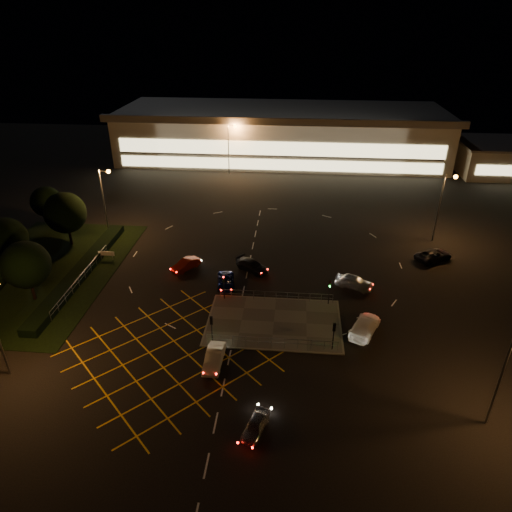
# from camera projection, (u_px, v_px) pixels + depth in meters

# --- Properties ---
(ground) EXTENTS (180.00, 180.00, 0.00)m
(ground) POSITION_uv_depth(u_px,v_px,m) (257.00, 311.00, 51.11)
(ground) COLOR black
(ground) RESTS_ON ground
(pedestrian_island) EXTENTS (14.00, 9.00, 0.12)m
(pedestrian_island) POSITION_uv_depth(u_px,v_px,m) (274.00, 322.00, 49.17)
(pedestrian_island) COLOR #4C4944
(pedestrian_island) RESTS_ON ground
(grass_verge) EXTENTS (18.00, 30.00, 0.08)m
(grass_verge) POSITION_uv_depth(u_px,v_px,m) (44.00, 272.00, 58.56)
(grass_verge) COLOR black
(grass_verge) RESTS_ON ground
(hedge) EXTENTS (2.00, 26.00, 1.00)m
(hedge) POSITION_uv_depth(u_px,v_px,m) (81.00, 271.00, 57.95)
(hedge) COLOR black
(hedge) RESTS_ON ground
(supermarket) EXTENTS (72.00, 26.50, 10.50)m
(supermarket) POSITION_uv_depth(u_px,v_px,m) (281.00, 133.00, 102.90)
(supermarket) COLOR beige
(supermarket) RESTS_ON ground
(retail_unit_a) EXTENTS (18.80, 14.80, 6.35)m
(retail_unit_a) POSITION_uv_depth(u_px,v_px,m) (504.00, 157.00, 93.27)
(retail_unit_a) COLOR beige
(retail_unit_a) RESTS_ON ground
(streetlight_se) EXTENTS (1.78, 0.56, 10.03)m
(streetlight_se) POSITION_uv_depth(u_px,v_px,m) (512.00, 361.00, 34.10)
(streetlight_se) COLOR slate
(streetlight_se) RESTS_ON ground
(streetlight_nw) EXTENTS (1.78, 0.56, 10.03)m
(streetlight_nw) POSITION_uv_depth(u_px,v_px,m) (105.00, 193.00, 65.63)
(streetlight_nw) COLOR slate
(streetlight_nw) RESTS_ON ground
(streetlight_ne) EXTENTS (1.78, 0.56, 10.03)m
(streetlight_ne) POSITION_uv_depth(u_px,v_px,m) (444.00, 199.00, 63.60)
(streetlight_ne) COLOR slate
(streetlight_ne) RESTS_ON ground
(streetlight_far_left) EXTENTS (1.78, 0.56, 10.03)m
(streetlight_far_left) POSITION_uv_depth(u_px,v_px,m) (230.00, 142.00, 90.83)
(streetlight_far_left) COLOR slate
(streetlight_far_left) RESTS_ON ground
(streetlight_far_right) EXTENTS (1.78, 0.56, 10.03)m
(streetlight_far_right) POSITION_uv_depth(u_px,v_px,m) (434.00, 144.00, 89.42)
(streetlight_far_right) COLOR slate
(streetlight_far_right) RESTS_ON ground
(signal_sw) EXTENTS (0.28, 0.30, 3.15)m
(signal_sw) POSITION_uv_depth(u_px,v_px,m) (212.00, 324.00, 45.04)
(signal_sw) COLOR black
(signal_sw) RESTS_ON pedestrian_island
(signal_se) EXTENTS (0.28, 0.30, 3.15)m
(signal_se) POSITION_uv_depth(u_px,v_px,m) (334.00, 331.00, 44.10)
(signal_se) COLOR black
(signal_se) RESTS_ON pedestrian_island
(signal_nw) EXTENTS (0.28, 0.30, 3.15)m
(signal_nw) POSITION_uv_depth(u_px,v_px,m) (224.00, 282.00, 52.05)
(signal_nw) COLOR black
(signal_nw) RESTS_ON pedestrian_island
(signal_ne) EXTENTS (0.28, 0.30, 3.15)m
(signal_ne) POSITION_uv_depth(u_px,v_px,m) (330.00, 287.00, 51.10)
(signal_ne) COLOR black
(signal_ne) RESTS_ON pedestrian_island
(tree_b) EXTENTS (5.40, 5.40, 7.35)m
(tree_b) POSITION_uv_depth(u_px,v_px,m) (5.00, 239.00, 56.69)
(tree_b) COLOR black
(tree_b) RESTS_ON ground
(tree_c) EXTENTS (5.76, 5.76, 7.84)m
(tree_c) POSITION_uv_depth(u_px,v_px,m) (65.00, 213.00, 63.24)
(tree_c) COLOR black
(tree_c) RESTS_ON ground
(tree_d) EXTENTS (4.68, 4.68, 6.37)m
(tree_d) POSITION_uv_depth(u_px,v_px,m) (47.00, 202.00, 69.42)
(tree_d) COLOR black
(tree_d) RESTS_ON ground
(tree_e) EXTENTS (5.40, 5.40, 7.35)m
(tree_e) POSITION_uv_depth(u_px,v_px,m) (26.00, 265.00, 50.96)
(tree_e) COLOR black
(tree_e) RESTS_ON ground
(car_near_silver) EXTENTS (2.45, 3.91, 1.24)m
(car_near_silver) POSITION_uv_depth(u_px,v_px,m) (255.00, 425.00, 36.23)
(car_near_silver) COLOR #ADB0B5
(car_near_silver) RESTS_ON ground
(car_queue_white) EXTENTS (1.62, 4.40, 1.44)m
(car_queue_white) POSITION_uv_depth(u_px,v_px,m) (214.00, 358.00, 43.13)
(car_queue_white) COLOR silver
(car_queue_white) RESTS_ON ground
(car_left_blue) EXTENTS (2.74, 4.69, 1.23)m
(car_left_blue) POSITION_uv_depth(u_px,v_px,m) (226.00, 281.00, 55.54)
(car_left_blue) COLOR #0B1445
(car_left_blue) RESTS_ON ground
(car_far_dkgrey) EXTENTS (4.96, 4.41, 1.38)m
(car_far_dkgrey) POSITION_uv_depth(u_px,v_px,m) (252.00, 266.00, 58.78)
(car_far_dkgrey) COLOR black
(car_far_dkgrey) RESTS_ON ground
(car_right_silver) EXTENTS (4.93, 3.45, 1.56)m
(car_right_silver) POSITION_uv_depth(u_px,v_px,m) (354.00, 282.00, 55.09)
(car_right_silver) COLOR #BABDC2
(car_right_silver) RESTS_ON ground
(car_circ_red) EXTENTS (3.60, 4.20, 1.37)m
(car_circ_red) POSITION_uv_depth(u_px,v_px,m) (186.00, 265.00, 59.05)
(car_circ_red) COLOR maroon
(car_circ_red) RESTS_ON ground
(car_east_grey) EXTENTS (5.70, 4.70, 1.45)m
(car_east_grey) POSITION_uv_depth(u_px,v_px,m) (433.00, 255.00, 61.20)
(car_east_grey) COLOR black
(car_east_grey) RESTS_ON ground
(car_approach_white) EXTENTS (4.28, 5.86, 1.58)m
(car_approach_white) POSITION_uv_depth(u_px,v_px,m) (365.00, 326.00, 47.39)
(car_approach_white) COLOR white
(car_approach_white) RESTS_ON ground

